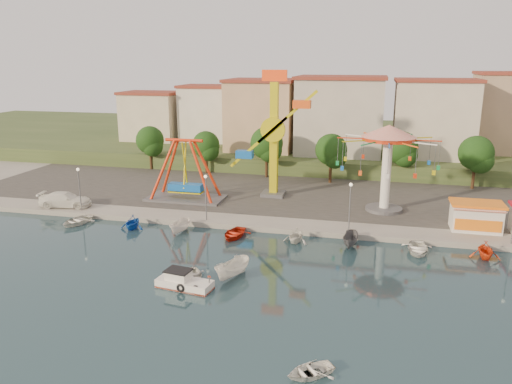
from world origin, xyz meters
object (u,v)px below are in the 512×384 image
(kamikaze_tower, at_px, (277,138))
(cabin_motorboat, at_px, (183,283))
(van, at_px, (65,200))
(skiff, at_px, (232,269))
(pirate_ship_ride, at_px, (185,171))
(wave_swinger, at_px, (388,149))
(rowboat_a, at_px, (193,275))

(kamikaze_tower, height_order, cabin_motorboat, kamikaze_tower)
(kamikaze_tower, bearing_deg, van, -155.88)
(van, bearing_deg, skiff, -129.77)
(van, bearing_deg, pirate_ship_ride, -74.04)
(wave_swinger, height_order, skiff, wave_swinger)
(pirate_ship_ride, xyz_separation_m, skiff, (12.40, -20.90, -3.57))
(wave_swinger, xyz_separation_m, cabin_motorboat, (-16.26, -24.47, -7.75))
(van, bearing_deg, kamikaze_tower, -76.83)
(kamikaze_tower, bearing_deg, rowboat_a, -94.55)
(pirate_ship_ride, relative_size, skiff, 2.35)
(pirate_ship_ride, height_order, kamikaze_tower, kamikaze_tower)
(rowboat_a, xyz_separation_m, skiff, (3.28, 0.92, 0.49))
(skiff, xyz_separation_m, van, (-25.71, 14.15, 0.70))
(pirate_ship_ride, height_order, rowboat_a, pirate_ship_ride)
(pirate_ship_ride, height_order, skiff, pirate_ship_ride)
(van, bearing_deg, rowboat_a, -134.85)
(wave_swinger, distance_m, skiff, 26.28)
(wave_swinger, relative_size, rowboat_a, 3.58)
(rowboat_a, distance_m, van, 27.05)
(pirate_ship_ride, height_order, van, pirate_ship_ride)
(wave_swinger, bearing_deg, kamikaze_tower, 166.41)
(rowboat_a, relative_size, van, 0.51)
(pirate_ship_ride, distance_m, rowboat_a, 24.00)
(wave_swinger, bearing_deg, skiff, -120.50)
(wave_swinger, bearing_deg, rowboat_a, -125.37)
(skiff, bearing_deg, wave_swinger, 81.93)
(rowboat_a, bearing_deg, skiff, -13.15)
(rowboat_a, xyz_separation_m, van, (-22.43, 15.07, 1.18))
(kamikaze_tower, bearing_deg, skiff, -87.25)
(rowboat_a, bearing_deg, kamikaze_tower, 56.56)
(pirate_ship_ride, bearing_deg, rowboat_a, -67.33)
(kamikaze_tower, height_order, skiff, kamikaze_tower)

